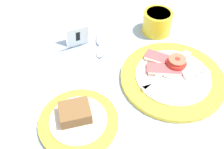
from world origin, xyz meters
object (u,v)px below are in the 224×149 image
(breakfast_plate, at_px, (171,75))
(sugar_cup, at_px, (157,22))
(bread_plate, at_px, (78,120))
(teaspoon_by_saucer, at_px, (104,43))
(number_card, at_px, (76,35))
(teaspoon_near_cup, at_px, (100,43))

(breakfast_plate, relative_size, sugar_cup, 3.07)
(sugar_cup, bearing_deg, breakfast_plate, -116.82)
(bread_plate, relative_size, teaspoon_by_saucer, 1.15)
(number_card, distance_m, teaspoon_near_cup, 0.07)
(breakfast_plate, distance_m, number_card, 0.28)
(breakfast_plate, height_order, teaspoon_by_saucer, breakfast_plate)
(breakfast_plate, bearing_deg, teaspoon_near_cup, 113.85)
(number_card, bearing_deg, bread_plate, -107.93)
(breakfast_plate, height_order, teaspoon_near_cup, breakfast_plate)
(bread_plate, xyz_separation_m, sugar_cup, (0.35, 0.16, 0.02))
(bread_plate, height_order, sugar_cup, sugar_cup)
(breakfast_plate, relative_size, number_card, 3.55)
(bread_plate, distance_m, number_card, 0.26)
(teaspoon_by_saucer, bearing_deg, sugar_cup, 123.29)
(sugar_cup, relative_size, teaspoon_near_cup, 0.52)
(bread_plate, distance_m, teaspoon_by_saucer, 0.27)
(breakfast_plate, bearing_deg, sugar_cup, 63.18)
(sugar_cup, distance_m, teaspoon_near_cup, 0.18)
(breakfast_plate, xyz_separation_m, teaspoon_near_cup, (-0.09, 0.21, -0.00))
(teaspoon_by_saucer, xyz_separation_m, teaspoon_near_cup, (-0.01, 0.01, 0.00))
(number_card, relative_size, teaspoon_near_cup, 0.45)
(number_card, height_order, teaspoon_near_cup, number_card)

